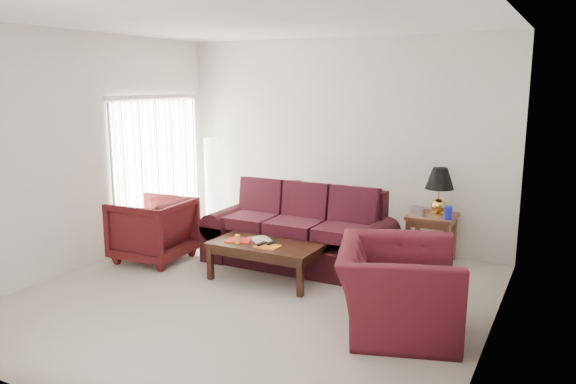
{
  "coord_description": "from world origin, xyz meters",
  "views": [
    {
      "loc": [
        3.11,
        -5.11,
        2.38
      ],
      "look_at": [
        0.0,
        0.85,
        1.05
      ],
      "focal_mm": 35.0,
      "sensor_mm": 36.0,
      "label": 1
    }
  ],
  "objects_px": {
    "sofa": "(298,228)",
    "end_table": "(431,238)",
    "armchair_right": "(397,288)",
    "coffee_table": "(265,262)",
    "floor_lamp": "(212,185)",
    "armchair_left": "(153,229)"
  },
  "relations": [
    {
      "from": "armchair_right",
      "to": "armchair_left",
      "type": "bearing_deg",
      "value": 62.88
    },
    {
      "from": "sofa",
      "to": "end_table",
      "type": "xyz_separation_m",
      "value": [
        1.52,
        0.92,
        -0.17
      ]
    },
    {
      "from": "end_table",
      "to": "floor_lamp",
      "type": "xyz_separation_m",
      "value": [
        -3.5,
        -0.04,
        0.43
      ]
    },
    {
      "from": "armchair_left",
      "to": "armchair_right",
      "type": "distance_m",
      "value": 3.6
    },
    {
      "from": "armchair_right",
      "to": "end_table",
      "type": "bearing_deg",
      "value": -12.47
    },
    {
      "from": "floor_lamp",
      "to": "armchair_right",
      "type": "relative_size",
      "value": 1.18
    },
    {
      "from": "sofa",
      "to": "end_table",
      "type": "relative_size",
      "value": 3.75
    },
    {
      "from": "sofa",
      "to": "coffee_table",
      "type": "bearing_deg",
      "value": -94.52
    },
    {
      "from": "end_table",
      "to": "coffee_table",
      "type": "bearing_deg",
      "value": -134.55
    },
    {
      "from": "armchair_right",
      "to": "sofa",
      "type": "bearing_deg",
      "value": 35.19
    },
    {
      "from": "coffee_table",
      "to": "armchair_left",
      "type": "bearing_deg",
      "value": 178.08
    },
    {
      "from": "sofa",
      "to": "armchair_left",
      "type": "relative_size",
      "value": 2.62
    },
    {
      "from": "end_table",
      "to": "armchair_right",
      "type": "height_order",
      "value": "armchair_right"
    },
    {
      "from": "armchair_left",
      "to": "sofa",
      "type": "bearing_deg",
      "value": 107.67
    },
    {
      "from": "end_table",
      "to": "armchair_left",
      "type": "xyz_separation_m",
      "value": [
        -3.34,
        -1.64,
        0.1
      ]
    },
    {
      "from": "sofa",
      "to": "armchair_right",
      "type": "xyz_separation_m",
      "value": [
        1.72,
        -1.3,
        -0.08
      ]
    },
    {
      "from": "armchair_right",
      "to": "floor_lamp",
      "type": "bearing_deg",
      "value": 41.76
    },
    {
      "from": "sofa",
      "to": "end_table",
      "type": "height_order",
      "value": "sofa"
    },
    {
      "from": "sofa",
      "to": "coffee_table",
      "type": "height_order",
      "value": "sofa"
    },
    {
      "from": "floor_lamp",
      "to": "coffee_table",
      "type": "bearing_deg",
      "value": -40.02
    },
    {
      "from": "sofa",
      "to": "armchair_right",
      "type": "height_order",
      "value": "sofa"
    },
    {
      "from": "sofa",
      "to": "coffee_table",
      "type": "xyz_separation_m",
      "value": [
        -0.09,
        -0.71,
        -0.27
      ]
    }
  ]
}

